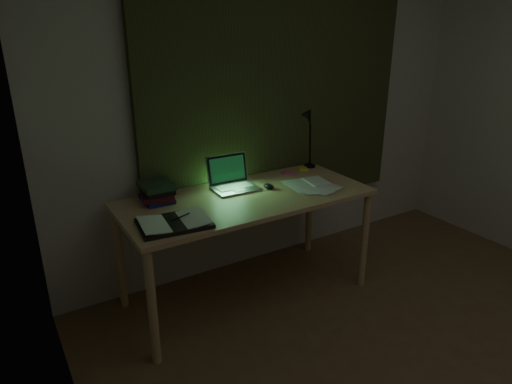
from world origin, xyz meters
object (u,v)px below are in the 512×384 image
(desk, at_px, (247,247))
(desk_lamp, at_px, (311,137))
(laptop, at_px, (235,175))
(book_stack, at_px, (157,192))
(open_textbook, at_px, (174,222))
(loose_papers, at_px, (310,182))

(desk, bearing_deg, desk_lamp, 21.25)
(desk, xyz_separation_m, laptop, (-0.00, 0.14, 0.48))
(desk_lamp, bearing_deg, book_stack, 169.10)
(desk, distance_m, open_textbook, 0.72)
(desk, bearing_deg, open_textbook, -162.74)
(desk, relative_size, laptop, 4.88)
(desk, distance_m, loose_papers, 0.63)
(desk, height_order, book_stack, book_stack)
(desk, bearing_deg, book_stack, 156.55)
(desk, distance_m, book_stack, 0.72)
(book_stack, height_order, desk_lamp, desk_lamp)
(open_textbook, relative_size, loose_papers, 1.22)
(desk, height_order, desk_lamp, desk_lamp)
(open_textbook, bearing_deg, laptop, 35.60)
(laptop, distance_m, book_stack, 0.53)
(laptop, xyz_separation_m, loose_papers, (0.50, -0.17, -0.10))
(book_stack, bearing_deg, loose_papers, -13.76)
(desk_lamp, bearing_deg, open_textbook, -174.21)
(laptop, distance_m, open_textbook, 0.66)
(desk, distance_m, desk_lamp, 1.01)
(book_stack, bearing_deg, laptop, -9.05)
(open_textbook, height_order, book_stack, book_stack)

